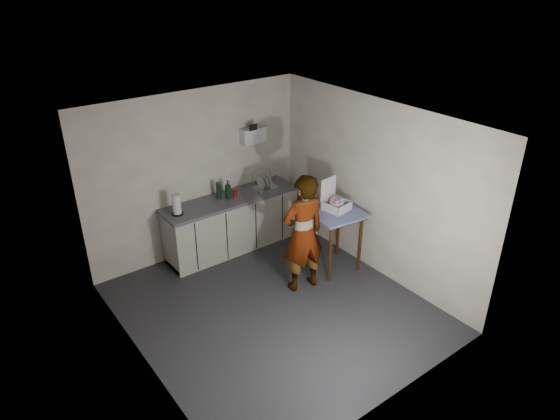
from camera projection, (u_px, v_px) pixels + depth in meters
ground at (274, 308)px, 6.79m from camera, size 4.00×4.00×0.00m
wall_back at (197, 175)px, 7.62m from camera, size 3.60×0.02×2.60m
wall_right at (374, 189)px, 7.16m from camera, size 0.02×4.00×2.60m
wall_left at (137, 272)px, 5.24m from camera, size 0.02×4.00×2.60m
ceiling at (273, 123)px, 5.62m from camera, size 3.60×4.00×0.01m
kitchen_counter at (232, 225)px, 8.02m from camera, size 2.24×0.62×0.91m
wall_shelf at (253, 135)px, 7.91m from camera, size 0.42×0.18×0.37m
side_table at (336, 219)px, 7.33m from camera, size 0.82×0.82×0.96m
standing_man at (303, 234)px, 6.85m from camera, size 0.69×0.50×1.75m
soap_bottle at (228, 189)px, 7.73m from camera, size 0.12×0.12×0.29m
soda_can at (235, 193)px, 7.81m from camera, size 0.07×0.07×0.13m
dark_bottle at (218, 190)px, 7.73m from camera, size 0.08×0.08×0.26m
paper_towel at (177, 205)px, 7.23m from camera, size 0.18×0.18×0.31m
dish_rack at (265, 185)px, 8.10m from camera, size 0.38×0.28×0.27m
bakery_box at (336, 203)px, 7.29m from camera, size 0.37×0.38×0.46m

